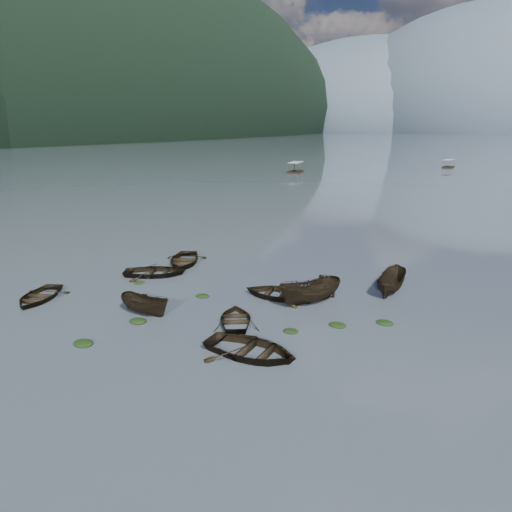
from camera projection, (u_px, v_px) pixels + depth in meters
The scene contains 22 objects.
ground_plane at pixel (144, 343), 24.87m from camera, with size 2400.00×2400.00×0.00m, color #48515B.
haze_mtn_a at pixel (372, 131), 896.59m from camera, with size 520.00×520.00×280.00m, color #475666.
haze_mtn_b at pixel (484, 132), 798.77m from camera, with size 520.00×520.00×340.00m, color #475666.
rowboat_0 at pixel (39, 300), 31.11m from camera, with size 3.10×4.34×0.90m, color black.
rowboat_1 at pixel (155, 275), 36.15m from camera, with size 3.47×4.85×1.01m, color black.
rowboat_2 at pixel (146, 313), 28.87m from camera, with size 1.42×3.77×1.46m, color black.
rowboat_3 at pixel (236, 322), 27.54m from camera, with size 2.81×3.93×0.81m, color black.
rowboat_4 at pixel (251, 355), 23.60m from camera, with size 3.64×5.10×1.06m, color black.
rowboat_5 at pixel (310, 303), 30.54m from camera, with size 1.82×4.84×1.87m, color black.
rowboat_6 at pixel (184, 264), 39.20m from camera, with size 3.61×5.05×1.05m, color black.
rowboat_7 at pixel (279, 297), 31.61m from camera, with size 3.50×4.90×1.02m, color black.
rowboat_8 at pixel (390, 291), 32.68m from camera, with size 1.64×4.35×1.68m, color black.
weed_clump_0 at pixel (151, 301), 30.90m from camera, with size 1.13×0.92×0.25m, color black.
weed_clump_1 at pixel (138, 322), 27.56m from camera, with size 1.13×0.90×0.25m, color black.
weed_clump_2 at pixel (83, 344), 24.76m from camera, with size 1.19×0.95×0.26m, color black.
weed_clump_3 at pixel (291, 332), 26.27m from camera, with size 0.91×0.77×0.20m, color black.
weed_clump_4 at pixel (337, 326), 27.05m from camera, with size 1.07×0.85×0.22m, color black.
weed_clump_5 at pixel (139, 283), 34.34m from camera, with size 0.89×0.72×0.19m, color black.
weed_clump_6 at pixel (203, 297), 31.65m from camera, with size 1.00×0.83×0.21m, color black.
weed_clump_7 at pixel (385, 324), 27.37m from camera, with size 1.05×0.84×0.23m, color black.
pontoon_left at pixel (296, 173), 114.28m from camera, with size 2.74×6.57×2.52m, color black, non-canonical shape.
pontoon_centre at pixel (448, 168), 127.93m from camera, with size 2.32×5.57×2.14m, color black, non-canonical shape.
Camera 1 is at (16.75, -16.33, 11.47)m, focal length 32.00 mm.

